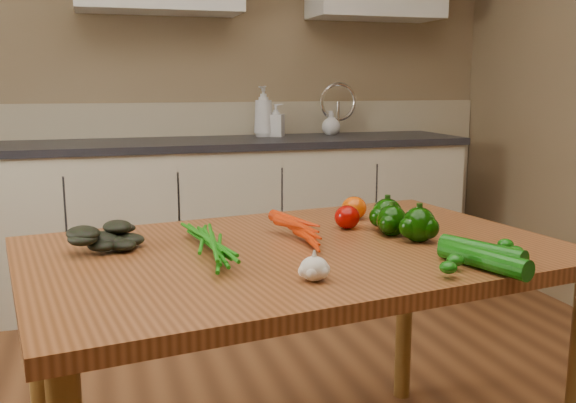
% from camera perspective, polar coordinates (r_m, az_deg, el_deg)
% --- Properties ---
extents(room, '(4.04, 5.04, 2.64)m').
position_cam_1_polar(room, '(1.65, 0.06, 11.54)').
color(room, brown).
rests_on(room, ground).
extents(counter_run, '(2.84, 0.64, 1.14)m').
position_cam_1_polar(counter_run, '(3.74, -5.76, -1.25)').
color(counter_run, beige).
rests_on(counter_run, ground).
extents(table, '(1.57, 1.13, 0.77)m').
position_cam_1_polar(table, '(1.79, 0.78, -6.72)').
color(table, brown).
rests_on(table, ground).
extents(soap_bottle_a, '(0.16, 0.16, 0.30)m').
position_cam_1_polar(soap_bottle_a, '(3.84, -2.19, 8.00)').
color(soap_bottle_a, silver).
rests_on(soap_bottle_a, counter_run).
extents(soap_bottle_b, '(0.12, 0.12, 0.20)m').
position_cam_1_polar(soap_bottle_b, '(3.85, -1.09, 7.25)').
color(soap_bottle_b, silver).
rests_on(soap_bottle_b, counter_run).
extents(soap_bottle_c, '(0.14, 0.14, 0.15)m').
position_cam_1_polar(soap_bottle_c, '(3.99, 3.84, 6.99)').
color(soap_bottle_c, silver).
rests_on(soap_bottle_c, counter_run).
extents(carrot_bunch, '(0.30, 0.24, 0.07)m').
position_cam_1_polar(carrot_bunch, '(1.78, -1.30, -2.77)').
color(carrot_bunch, red).
rests_on(carrot_bunch, table).
extents(leafy_greens, '(0.21, 0.19, 0.10)m').
position_cam_1_polar(leafy_greens, '(1.81, -16.06, -2.42)').
color(leafy_greens, black).
rests_on(leafy_greens, table).
extents(garlic_bulb, '(0.07, 0.07, 0.06)m').
position_cam_1_polar(garlic_bulb, '(1.47, 2.35, -5.98)').
color(garlic_bulb, white).
rests_on(garlic_bulb, table).
extents(pepper_a, '(0.09, 0.09, 0.09)m').
position_cam_1_polar(pepper_a, '(1.91, 9.21, -1.69)').
color(pepper_a, '#093102').
rests_on(pepper_a, table).
extents(pepper_b, '(0.10, 0.10, 0.10)m').
position_cam_1_polar(pepper_b, '(1.98, 8.80, -1.15)').
color(pepper_b, '#093102').
rests_on(pepper_b, table).
extents(pepper_c, '(0.10, 0.10, 0.10)m').
position_cam_1_polar(pepper_c, '(1.85, 11.55, -2.04)').
color(pepper_c, '#093102').
rests_on(pepper_c, table).
extents(tomato_a, '(0.08, 0.08, 0.07)m').
position_cam_1_polar(tomato_a, '(1.98, 5.28, -1.39)').
color(tomato_a, '#970702').
rests_on(tomato_a, table).
extents(tomato_b, '(0.08, 0.08, 0.08)m').
position_cam_1_polar(tomato_b, '(2.12, 5.89, -0.57)').
color(tomato_b, '#D94A05').
rests_on(tomato_b, table).
extents(tomato_c, '(0.06, 0.06, 0.06)m').
position_cam_1_polar(tomato_c, '(2.09, 8.60, -1.06)').
color(tomato_c, '#D94A05').
rests_on(tomato_c, table).
extents(zucchini_a, '(0.14, 0.23, 0.05)m').
position_cam_1_polar(zucchini_a, '(1.68, 16.83, -4.30)').
color(zucchini_a, '#094C08').
rests_on(zucchini_a, table).
extents(zucchini_b, '(0.13, 0.25, 0.05)m').
position_cam_1_polar(zucchini_b, '(1.62, 16.98, -4.92)').
color(zucchini_b, '#094C08').
rests_on(zucchini_b, table).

